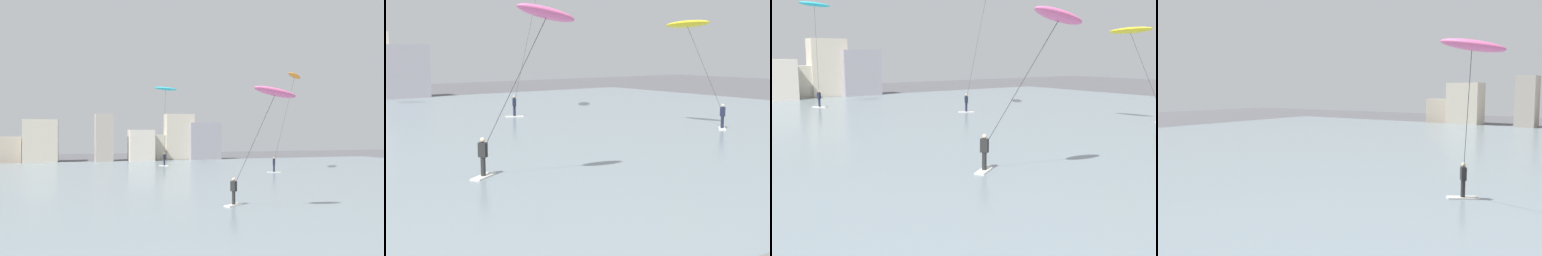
# 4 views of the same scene
# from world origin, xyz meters

# --- Properties ---
(water_bay) EXTENTS (84.00, 52.00, 0.10)m
(water_bay) POSITION_xyz_m (0.00, 30.63, 0.05)
(water_bay) COLOR gray
(water_bay) RESTS_ON ground
(far_shore_buildings) EXTENTS (32.72, 5.52, 7.16)m
(far_shore_buildings) POSITION_xyz_m (0.27, 57.74, 2.96)
(far_shore_buildings) COLOR #B7A893
(far_shore_buildings) RESTS_ON ground
(kitesurfer_pink) EXTENTS (3.11, 4.03, 6.97)m
(kitesurfer_pink) POSITION_xyz_m (3.23, 15.19, 5.72)
(kitesurfer_pink) COLOR silver
(kitesurfer_pink) RESTS_ON water_bay
(kitesurfer_orange) EXTENTS (5.62, 3.62, 11.01)m
(kitesurfer_orange) POSITION_xyz_m (16.72, 36.17, 9.98)
(kitesurfer_orange) COLOR silver
(kitesurfer_orange) RESTS_ON water_bay
(kitesurfer_cyan) EXTENTS (3.14, 3.30, 10.36)m
(kitesurfer_cyan) POSITION_xyz_m (4.73, 47.90, 9.06)
(kitesurfer_cyan) COLOR silver
(kitesurfer_cyan) RESTS_ON water_bay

